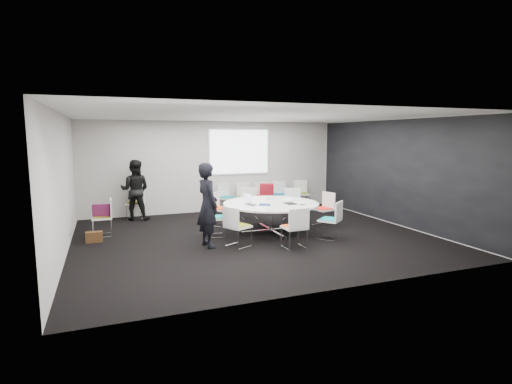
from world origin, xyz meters
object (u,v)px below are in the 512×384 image
object	(u,v)px
chair_ring_d	(221,215)
chair_ring_h	(330,227)
chair_back_a	(227,203)
chair_spare_left	(103,225)
conference_table	(271,210)
chair_ring_f	(237,234)
person_main	(208,205)
person_back	(135,190)
chair_ring_g	(294,235)
maroon_bag	(102,210)
chair_back_c	(264,201)
laptop	(252,204)
chair_back_b	(246,202)
chair_back_d	(280,200)
chair_ring_b	(291,210)
chair_ring_c	(250,209)
brown_bag	(94,237)
chair_person_back	(136,209)
cup	(268,198)
chair_ring_a	(323,216)
chair_back_e	(302,199)
chair_ring_e	(214,225)

from	to	relation	value
chair_ring_d	chair_ring_h	xyz separation A→B (m)	(1.97, -2.23, 0.00)
chair_back_a	chair_spare_left	xyz separation A→B (m)	(-3.61, -1.82, 0.00)
conference_table	chair_ring_f	bearing A→B (deg)	-140.43
person_main	person_back	xyz separation A→B (m)	(-1.23, 3.43, -0.05)
chair_ring_g	chair_spare_left	size ratio (longest dim) A/B	1.00
maroon_bag	chair_back_c	bearing A→B (deg)	20.22
person_main	laptop	world-z (taller)	person_main
chair_back_a	chair_back_b	world-z (taller)	same
chair_back_d	laptop	world-z (taller)	chair_back_d
conference_table	chair_ring_b	xyz separation A→B (m)	(1.09, 1.12, -0.28)
chair_ring_c	brown_bag	world-z (taller)	chair_ring_c
chair_person_back	laptop	world-z (taller)	chair_person_back
chair_ring_h	person_back	bearing A→B (deg)	97.01
chair_ring_f	cup	distance (m)	1.94
chair_ring_g	chair_back_a	distance (m)	4.36
chair_back_c	person_main	bearing A→B (deg)	55.96
chair_ring_b	chair_ring_d	world-z (taller)	same
chair_back_d	chair_ring_g	bearing A→B (deg)	79.78
chair_ring_d	chair_ring_a	bearing A→B (deg)	119.17
chair_ring_h	brown_bag	size ratio (longest dim) A/B	2.44
chair_ring_h	chair_back_a	size ratio (longest dim) A/B	1.00
chair_ring_c	chair_ring_a	bearing A→B (deg)	140.08
chair_back_a	maroon_bag	distance (m)	4.07
chair_back_a	chair_ring_a	bearing A→B (deg)	102.56
chair_ring_b	chair_ring_c	xyz separation A→B (m)	(-1.03, 0.55, 0.00)
chair_back_d	chair_spare_left	world-z (taller)	same
chair_ring_d	chair_back_b	distance (m)	2.20
chair_back_c	chair_ring_h	bearing A→B (deg)	94.04
chair_ring_g	laptop	bearing A→B (deg)	106.83
chair_back_a	laptop	xyz separation A→B (m)	(-0.27, -2.98, 0.47)
chair_ring_b	chair_spare_left	bearing A→B (deg)	38.74
chair_person_back	chair_ring_d	bearing A→B (deg)	157.34
chair_ring_f	person_back	size ratio (longest dim) A/B	0.52
person_main	chair_ring_a	bearing A→B (deg)	-86.39
chair_ring_a	chair_back_e	bearing A→B (deg)	-28.78
chair_person_back	cup	distance (m)	3.98
chair_ring_b	chair_ring_f	bearing A→B (deg)	80.58
maroon_bag	brown_bag	world-z (taller)	maroon_bag
chair_ring_a	chair_back_d	distance (m)	2.73
chair_ring_c	chair_back_e	world-z (taller)	same
chair_ring_c	chair_back_b	bearing A→B (deg)	-98.86
chair_ring_e	chair_back_b	distance (m)	3.32
chair_back_d	chair_back_c	bearing A→B (deg)	14.63
chair_person_back	person_main	size ratio (longest dim) A/B	0.49
chair_ring_b	chair_ring_f	world-z (taller)	same
chair_ring_f	chair_spare_left	world-z (taller)	same
person_back	brown_bag	distance (m)	2.55
conference_table	chair_ring_a	distance (m)	1.58
chair_ring_h	cup	world-z (taller)	chair_ring_h
chair_person_back	chair_back_c	bearing A→B (deg)	-162.40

